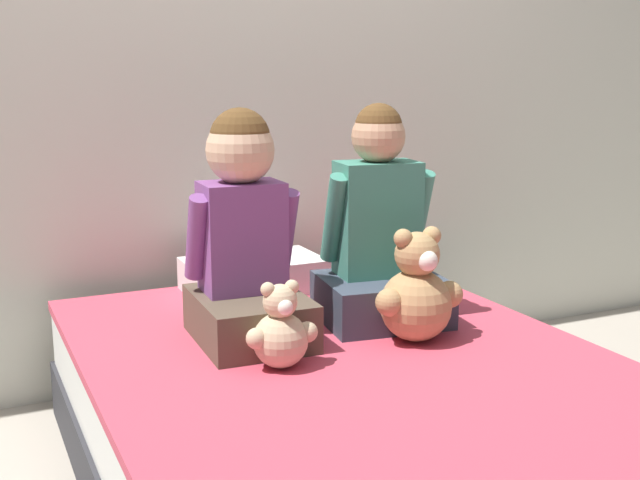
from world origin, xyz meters
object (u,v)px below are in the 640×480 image
at_px(child_on_left, 244,240).
at_px(child_on_right, 379,236).
at_px(bed, 362,438).
at_px(pillow_at_headboard, 254,275).
at_px(teddy_bear_held_by_left_child, 281,331).
at_px(teddy_bear_held_by_right_child, 417,294).

distance_m(child_on_left, child_on_right, 0.42).
bearing_deg(bed, pillow_at_headboard, 90.00).
height_order(bed, teddy_bear_held_by_left_child, teddy_bear_held_by_left_child).
xyz_separation_m(child_on_left, teddy_bear_held_by_right_child, (0.42, -0.23, -0.15)).
distance_m(child_on_left, teddy_bear_held_by_right_child, 0.50).
height_order(bed, teddy_bear_held_by_right_child, teddy_bear_held_by_right_child).
bearing_deg(teddy_bear_held_by_left_child, teddy_bear_held_by_right_child, 7.56).
height_order(teddy_bear_held_by_left_child, teddy_bear_held_by_right_child, teddy_bear_held_by_right_child).
bearing_deg(teddy_bear_held_by_right_child, child_on_left, 151.72).
distance_m(child_on_left, teddy_bear_held_by_left_child, 0.32).
relative_size(child_on_left, teddy_bear_held_by_right_child, 2.00).
xyz_separation_m(bed, child_on_left, (-0.19, 0.34, 0.48)).
bearing_deg(child_on_right, child_on_left, -173.81).
relative_size(child_on_right, teddy_bear_held_by_right_child, 2.02).
height_order(teddy_bear_held_by_left_child, pillow_at_headboard, teddy_bear_held_by_left_child).
bearing_deg(teddy_bear_held_by_left_child, bed, -19.52).
xyz_separation_m(child_on_left, teddy_bear_held_by_left_child, (-0.00, -0.26, -0.19)).
xyz_separation_m(teddy_bear_held_by_left_child, pillow_at_headboard, (0.19, 0.72, -0.04)).
height_order(child_on_left, pillow_at_headboard, child_on_left).
relative_size(bed, teddy_bear_held_by_right_child, 6.02).
relative_size(child_on_right, teddy_bear_held_by_left_child, 2.87).
bearing_deg(teddy_bear_held_by_right_child, bed, -152.96).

